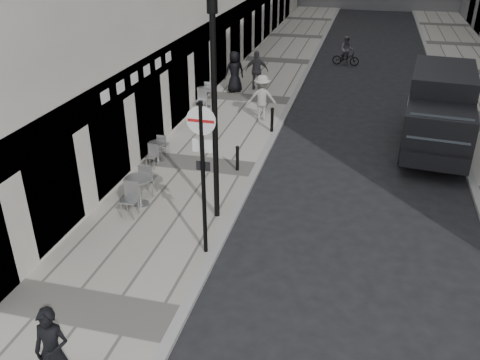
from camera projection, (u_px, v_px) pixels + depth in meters
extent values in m
cube|color=#A8A197|center=(250.00, 99.00, 24.26)|extent=(4.00, 60.00, 0.12)
imported|color=black|center=(53.00, 351.00, 8.74)|extent=(0.68, 0.49, 1.76)
cylinder|color=black|center=(203.00, 182.00, 12.02)|extent=(0.10, 0.10, 3.98)
cylinder|color=white|center=(201.00, 121.00, 11.33)|extent=(0.68, 0.05, 0.68)
cube|color=#B21414|center=(201.00, 121.00, 11.31)|extent=(0.63, 0.02, 0.07)
cube|color=white|center=(202.00, 146.00, 11.64)|extent=(0.48, 0.03, 0.32)
cylinder|color=black|center=(215.00, 122.00, 13.22)|extent=(0.15, 0.15, 5.67)
cylinder|color=black|center=(212.00, 6.00, 11.92)|extent=(0.26, 0.26, 0.33)
cylinder|color=black|center=(237.00, 159.00, 16.97)|extent=(0.11, 0.11, 0.82)
cylinder|color=black|center=(272.00, 120.00, 20.12)|extent=(0.12, 0.12, 0.93)
cylinder|color=black|center=(404.00, 153.00, 17.63)|extent=(0.40, 0.90, 0.88)
cylinder|color=black|center=(463.00, 161.00, 17.04)|extent=(0.40, 0.90, 0.88)
cylinder|color=black|center=(410.00, 118.00, 20.76)|extent=(0.40, 0.90, 0.88)
cylinder|color=black|center=(461.00, 124.00, 20.17)|extent=(0.40, 0.90, 0.88)
cube|color=black|center=(441.00, 97.00, 19.16)|extent=(2.59, 4.15, 2.19)
cube|color=black|center=(438.00, 133.00, 16.82)|extent=(2.38, 2.19, 1.53)
cube|color=#1E2328|center=(440.00, 129.00, 15.94)|extent=(1.95, 0.58, 0.81)
imported|color=black|center=(346.00, 58.00, 30.08)|extent=(1.61, 0.69, 0.82)
imported|color=#5F5E63|center=(347.00, 50.00, 29.85)|extent=(0.81, 0.66, 1.55)
imported|color=#5B5A5F|center=(257.00, 70.00, 25.01)|extent=(1.16, 0.57, 1.92)
imported|color=#A59E98|center=(262.00, 98.00, 21.14)|extent=(1.33, 0.89, 1.91)
imported|color=black|center=(234.00, 72.00, 24.66)|extent=(1.16, 1.06, 1.98)
cylinder|color=#A7A8AA|center=(141.00, 204.00, 15.05)|extent=(0.50, 0.50, 0.03)
cylinder|color=#A7A8AA|center=(140.00, 192.00, 14.86)|extent=(0.07, 0.07, 0.85)
cylinder|color=#A7A8AA|center=(138.00, 179.00, 14.67)|extent=(0.80, 0.80, 0.03)
cylinder|color=silver|center=(206.00, 107.00, 22.99)|extent=(0.50, 0.50, 0.03)
cylinder|color=silver|center=(206.00, 98.00, 22.80)|extent=(0.07, 0.07, 0.85)
cylinder|color=silver|center=(206.00, 89.00, 22.60)|extent=(0.80, 0.80, 0.03)
cylinder|color=#B0B0B2|center=(158.00, 160.00, 17.81)|extent=(0.40, 0.40, 0.03)
cylinder|color=#B0B0B2|center=(158.00, 152.00, 17.66)|extent=(0.05, 0.05, 0.66)
cylinder|color=#B0B0B2|center=(157.00, 143.00, 17.51)|extent=(0.63, 0.63, 0.03)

